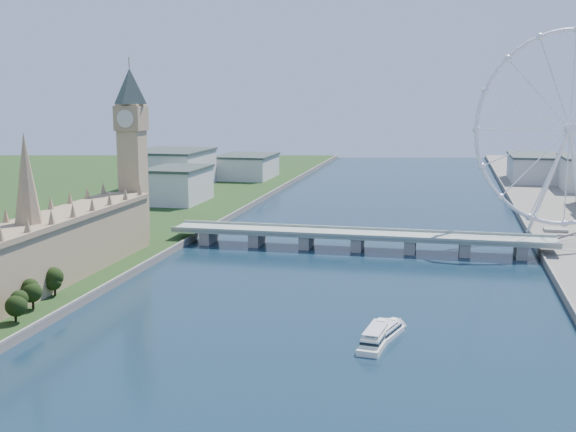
% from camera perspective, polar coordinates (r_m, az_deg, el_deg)
% --- Properties ---
extents(parliament_range, '(24.00, 200.00, 70.00)m').
position_cam_1_polar(parliament_range, '(335.81, -19.65, -3.05)').
color(parliament_range, tan).
rests_on(parliament_range, ground).
extents(big_ben, '(20.02, 20.02, 110.00)m').
position_cam_1_polar(big_ben, '(423.83, -12.26, 6.43)').
color(big_ben, tan).
rests_on(big_ben, ground).
extents(westminster_bridge, '(220.00, 22.00, 9.50)m').
position_cam_1_polar(westminster_bridge, '(417.78, 5.54, -1.74)').
color(westminster_bridge, gray).
rests_on(westminster_bridge, ground).
extents(london_eye, '(113.60, 39.12, 124.30)m').
position_cam_1_polar(london_eye, '(467.61, 21.37, 6.39)').
color(london_eye, silver).
rests_on(london_eye, ground).
extents(city_skyline, '(505.00, 280.00, 32.00)m').
position_cam_1_polar(city_skyline, '(670.64, 11.62, 3.34)').
color(city_skyline, beige).
rests_on(city_skyline, ground).
extents(tour_boat_near, '(11.95, 32.02, 6.92)m').
position_cam_1_polar(tour_boat_near, '(265.56, 6.96, -10.03)').
color(tour_boat_near, white).
rests_on(tour_boat_near, ground).
extents(tour_boat_far, '(13.30, 25.96, 5.52)m').
position_cam_1_polar(tour_boat_far, '(273.22, 7.82, -9.48)').
color(tour_boat_far, white).
rests_on(tour_boat_far, ground).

